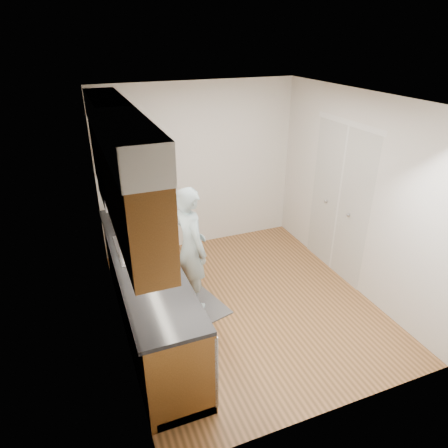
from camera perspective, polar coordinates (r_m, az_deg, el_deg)
name	(u,v)px	position (r m, az deg, el deg)	size (l,w,h in m)	color
floor	(245,302)	(5.16, 3.02, -11.09)	(3.50, 3.50, 0.00)	#A0693C
ceiling	(251,98)	(4.17, 3.85, 17.52)	(3.50, 3.50, 0.00)	white
wall_left	(112,235)	(4.18, -15.68, -1.51)	(0.02, 3.50, 2.50)	silver
wall_right	(356,194)	(5.29, 18.36, 4.03)	(0.02, 3.50, 2.50)	silver
wall_back	(199,168)	(6.05, -3.59, 8.01)	(3.00, 0.02, 2.50)	silver
counter	(148,291)	(4.59, -10.79, -9.36)	(0.64, 2.80, 1.30)	brown
upper_cabinets	(121,165)	(3.97, -14.55, 8.16)	(0.47, 2.80, 1.21)	brown
closet_door	(339,202)	(5.58, 16.06, 2.98)	(0.02, 1.22, 2.05)	silver
floor_mat	(193,302)	(5.16, -4.41, -11.03)	(0.56, 0.94, 0.02)	#5F5F61
person	(191,241)	(4.69, -4.77, -2.37)	(0.62, 0.41, 1.75)	#99B3BB
soap_bottle_a	(127,218)	(4.90, -13.64, 0.83)	(0.12, 0.12, 0.30)	silver
soap_bottle_b	(136,214)	(5.10, -12.50, 1.36)	(0.09, 0.09, 0.19)	silver
soap_bottle_c	(136,215)	(5.12, -12.42, 1.21)	(0.12, 0.12, 0.16)	silver
soda_can	(145,221)	(5.00, -11.29, 0.47)	(0.07, 0.07, 0.12)	#B0241E
steel_can	(143,223)	(4.93, -11.44, 0.13)	(0.07, 0.07, 0.12)	#A5A5AA
dish_rack	(157,270)	(4.04, -9.50, -6.44)	(0.36, 0.31, 0.06)	black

